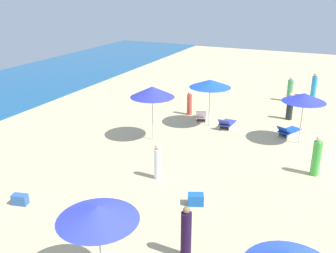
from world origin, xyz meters
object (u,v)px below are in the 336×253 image
Objects in this scene: beachgoer_6 at (189,104)px; umbrella_1 at (152,92)px; umbrella_0 at (98,213)px; beachgoer_3 at (158,163)px; beachgoer_5 at (186,234)px; cooler_box_1 at (20,199)px; umbrella_3 at (304,98)px; cooler_box_0 at (196,199)px; lounge_chair_3_0 at (288,131)px; beachgoer_1 at (290,90)px; lounge_chair_2_1 at (227,123)px; beachgoer_2 at (314,86)px; umbrella_2 at (210,83)px; beachgoer_4 at (290,107)px; lounge_chair_2_0 at (201,116)px; beachgoer_0 at (316,157)px.

umbrella_1 is at bearing -86.78° from beachgoer_6.
beachgoer_3 is at bearing 12.23° from umbrella_0.
beachgoer_5 reaches higher than cooler_box_1.
umbrella_0 is 0.94× the size of umbrella_3.
cooler_box_1 is at bearing -178.89° from cooler_box_0.
lounge_chair_3_0 is at bearing -138.66° from cooler_box_1.
beachgoer_1 is (19.79, -1.98, -1.46)m from umbrella_0.
umbrella_1 reaches higher than lounge_chair_2_1.
umbrella_0 is at bearing 95.47° from lounge_chair_2_1.
lounge_chair_3_0 is 1.06× the size of beachgoer_6.
umbrella_2 is at bearing 93.98° from beachgoer_2.
umbrella_2 is 1.72× the size of lounge_chair_3_0.
beachgoer_5 is (-17.80, 0.42, 0.01)m from beachgoer_1.
umbrella_2 is at bearing -34.08° from beachgoer_6.
beachgoer_3 is at bearing 126.43° from cooler_box_0.
cooler_box_0 is at bearing 103.46° from lounge_chair_3_0.
beachgoer_4 is 1.09× the size of beachgoer_6.
umbrella_3 is 7.79m from beachgoer_1.
cooler_box_0 is at bearing 160.40° from umbrella_3.
beachgoer_4 is at bearing 125.81° from beachgoer_5.
beachgoer_3 is 0.94× the size of beachgoer_4.
umbrella_1 reaches higher than beachgoer_4.
cooler_box_0 is (-15.01, 1.16, -0.57)m from beachgoer_1.
lounge_chair_3_0 is at bearing 54.21° from beachgoer_4.
umbrella_3 is at bearing 47.21° from cooler_box_0.
umbrella_0 is 1.65× the size of beachgoer_6.
beachgoer_5 is (-4.04, -2.87, 0.08)m from beachgoer_3.
beachgoer_5 is at bearing -164.61° from umbrella_2.
umbrella_0 is at bearing 113.36° from beachgoer_2.
umbrella_0 is at bearing 164.12° from umbrella_3.
umbrella_2 is 4.84× the size of cooler_box_1.
umbrella_0 reaches higher than lounge_chair_2_1.
umbrella_3 is 13.40m from cooler_box_1.
lounge_chair_2_1 is at bearing -19.65° from beachgoer_6.
lounge_chair_3_0 is (0.25, -3.29, -0.02)m from lounge_chair_2_1.
beachgoer_4 is at bearing 113.92° from beachgoer_2.
umbrella_3 reaches higher than cooler_box_1.
cooler_box_0 is (2.79, 0.74, -0.58)m from beachgoer_5.
cooler_box_0 is at bearing 89.44° from lounge_chair_2_0.
umbrella_0 is at bearing -122.92° from cooler_box_0.
umbrella_0 is 16.15m from beachgoer_4.
umbrella_1 is at bearing 56.15° from lounge_chair_3_0.
umbrella_0 is 13.66m from lounge_chair_3_0.
beachgoer_0 reaches higher than cooler_box_0.
umbrella_2 is 4.95m from umbrella_3.
beachgoer_2 is (8.93, -4.78, -1.68)m from umbrella_2.
beachgoer_1 is at bearing -25.96° from umbrella_2.
lounge_chair_3_0 is at bearing -4.07° from beachgoer_6.
beachgoer_4 is at bearing -173.32° from lounge_chair_2_0.
beachgoer_2 is 3.03× the size of cooler_box_1.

